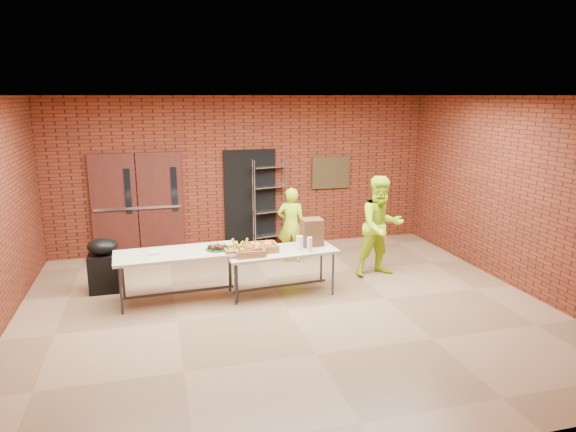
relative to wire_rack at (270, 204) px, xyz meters
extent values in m
cube|color=olive|center=(-0.49, -3.32, -0.97)|extent=(8.00, 7.00, 0.04)
cube|color=silver|center=(-0.49, -3.32, 2.27)|extent=(8.00, 7.00, 0.04)
cube|color=maroon|center=(-0.49, 0.20, 0.65)|extent=(8.00, 0.04, 3.20)
cube|color=maroon|center=(-0.49, -6.84, 0.65)|extent=(8.00, 0.04, 3.20)
cube|color=maroon|center=(3.53, -3.32, 0.65)|extent=(0.04, 7.00, 3.20)
cube|color=#451813|center=(-3.14, 0.12, 0.10)|extent=(0.88, 0.08, 2.10)
cube|color=#451813|center=(-2.24, 0.12, 0.10)|extent=(0.88, 0.08, 2.10)
cube|color=black|center=(-2.86, 0.07, 0.40)|extent=(0.12, 0.02, 0.90)
cube|color=black|center=(-1.96, 0.07, 0.40)|extent=(0.12, 0.02, 0.90)
cube|color=#ADADB4|center=(-2.69, 0.06, 0.05)|extent=(1.70, 0.04, 0.05)
cube|color=black|center=(-0.39, 0.14, 0.10)|extent=(1.10, 0.06, 2.10)
cube|color=#382C16|center=(1.41, 0.13, 0.60)|extent=(0.85, 0.04, 0.70)
cube|color=#B8AA8D|center=(-2.05, -2.52, -0.17)|extent=(1.99, 0.91, 0.04)
cube|color=#333238|center=(-2.05, -2.52, -0.82)|extent=(1.74, 0.13, 0.03)
cylinder|color=#333238|center=(-2.92, -2.19, -0.57)|extent=(0.04, 0.04, 0.76)
cylinder|color=#333238|center=(-1.19, -2.19, -0.57)|extent=(0.04, 0.04, 0.76)
cylinder|color=#333238|center=(-2.92, -2.84, -0.57)|extent=(0.04, 0.04, 0.76)
cylinder|color=#333238|center=(-1.19, -2.84, -0.57)|extent=(0.04, 0.04, 0.76)
cube|color=#B8AA8D|center=(-0.42, -2.64, -0.23)|extent=(1.87, 0.92, 0.04)
cube|color=#333238|center=(-0.42, -2.64, -0.83)|extent=(1.60, 0.19, 0.03)
cylinder|color=#333238|center=(-1.22, -2.34, -0.60)|extent=(0.04, 0.04, 0.70)
cylinder|color=#333238|center=(0.38, -2.34, -0.60)|extent=(0.04, 0.04, 0.70)
cylinder|color=#333238|center=(-1.22, -2.94, -0.60)|extent=(0.04, 0.04, 0.70)
cylinder|color=#333238|center=(0.38, -2.94, -0.60)|extent=(0.04, 0.04, 0.70)
cube|color=#A57242|center=(-1.12, -2.67, -0.17)|extent=(0.45, 0.35, 0.07)
cube|color=#A57242|center=(-0.72, -2.60, -0.17)|extent=(0.48, 0.38, 0.08)
cube|color=#A57242|center=(-0.96, -2.78, -0.17)|extent=(0.46, 0.36, 0.07)
cylinder|color=#144D1D|center=(-1.44, -2.54, -0.14)|extent=(0.37, 0.37, 0.01)
cube|color=white|center=(-2.43, -2.57, -0.12)|extent=(0.17, 0.11, 0.06)
cube|color=brown|center=(0.16, -2.48, 0.02)|extent=(0.34, 0.31, 0.45)
cylinder|color=white|center=(-0.11, -2.73, -0.09)|extent=(0.08, 0.08, 0.24)
cylinder|color=white|center=(0.01, -2.84, -0.09)|extent=(0.08, 0.08, 0.24)
cylinder|color=white|center=(-0.13, -2.65, -0.10)|extent=(0.08, 0.08, 0.23)
cube|color=black|center=(-3.23, -1.79, -0.63)|extent=(0.50, 0.41, 0.64)
ellipsoid|color=black|center=(-3.23, -1.79, -0.18)|extent=(0.49, 0.42, 0.27)
imported|color=#B1DD18|center=(0.18, -1.07, -0.21)|extent=(0.62, 0.50, 1.48)
imported|color=#B1DD18|center=(1.54, -2.23, -0.04)|extent=(0.95, 0.77, 1.82)
camera|label=1|loc=(-2.36, -10.40, 2.25)|focal=32.00mm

